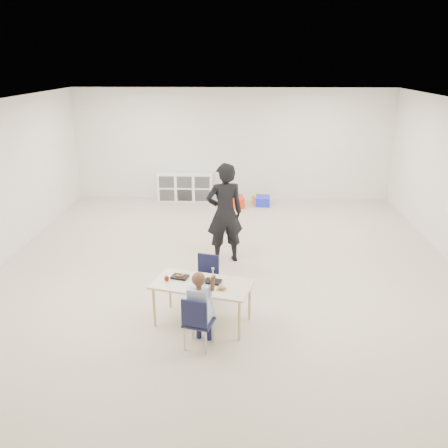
{
  "coord_description": "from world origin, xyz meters",
  "views": [
    {
      "loc": [
        0.24,
        -7.45,
        3.45
      ],
      "look_at": [
        -0.04,
        -0.01,
        0.85
      ],
      "focal_mm": 38.0,
      "sensor_mm": 36.0,
      "label": 1
    }
  ],
  "objects_px": {
    "chair_near": "(199,321)",
    "cubby_shelf": "(185,187)",
    "table": "(202,303)",
    "child": "(199,306)",
    "adult": "(225,213)"
  },
  "relations": [
    {
      "from": "child",
      "to": "cubby_shelf",
      "type": "relative_size",
      "value": 0.81
    },
    {
      "from": "chair_near",
      "to": "cubby_shelf",
      "type": "distance_m",
      "value": 6.64
    },
    {
      "from": "child",
      "to": "adult",
      "type": "relative_size",
      "value": 0.63
    },
    {
      "from": "chair_near",
      "to": "adult",
      "type": "xyz_separation_m",
      "value": [
        0.22,
        2.72,
        0.54
      ]
    },
    {
      "from": "child",
      "to": "adult",
      "type": "distance_m",
      "value": 2.75
    },
    {
      "from": "chair_near",
      "to": "adult",
      "type": "height_order",
      "value": "adult"
    },
    {
      "from": "child",
      "to": "adult",
      "type": "bearing_deg",
      "value": 100.29
    },
    {
      "from": "table",
      "to": "cubby_shelf",
      "type": "bearing_deg",
      "value": 113.72
    },
    {
      "from": "cubby_shelf",
      "to": "child",
      "type": "bearing_deg",
      "value": -81.97
    },
    {
      "from": "table",
      "to": "cubby_shelf",
      "type": "xyz_separation_m",
      "value": [
        -0.92,
        6.01,
        0.05
      ]
    },
    {
      "from": "table",
      "to": "adult",
      "type": "relative_size",
      "value": 0.8
    },
    {
      "from": "chair_near",
      "to": "adult",
      "type": "relative_size",
      "value": 0.4
    },
    {
      "from": "cubby_shelf",
      "to": "chair_near",
      "type": "bearing_deg",
      "value": -81.97
    },
    {
      "from": "table",
      "to": "chair_near",
      "type": "xyz_separation_m",
      "value": [
        0.0,
        -0.57,
        0.06
      ]
    },
    {
      "from": "chair_near",
      "to": "cubby_shelf",
      "type": "height_order",
      "value": "chair_near"
    }
  ]
}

